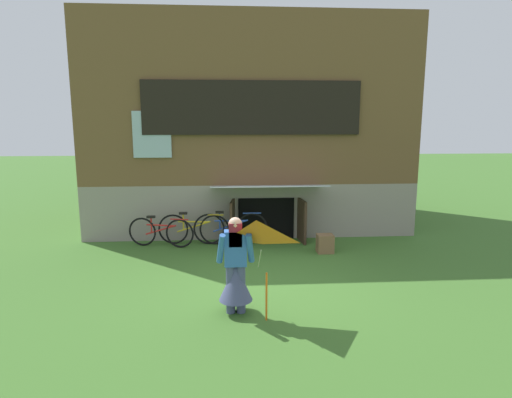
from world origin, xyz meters
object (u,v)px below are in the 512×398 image
(bicycle_yellow, at_px, (194,229))
(bicycle_red, at_px, (161,232))
(person, at_px, (236,273))
(wooden_crate, at_px, (325,244))
(kite, at_px, (257,247))
(bicycle_blue, at_px, (230,228))

(bicycle_yellow, bearing_deg, bicycle_red, -162.47)
(person, bearing_deg, wooden_crate, 59.40)
(kite, height_order, wooden_crate, kite)
(bicycle_blue, distance_m, bicycle_red, 1.65)
(bicycle_blue, height_order, bicycle_red, bicycle_blue)
(person, relative_size, bicycle_red, 0.96)
(bicycle_blue, height_order, bicycle_yellow, bicycle_blue)
(person, bearing_deg, bicycle_blue, 95.00)
(bicycle_red, bearing_deg, kite, -50.97)
(bicycle_blue, bearing_deg, person, -89.24)
(bicycle_blue, relative_size, bicycle_red, 1.13)
(kite, distance_m, wooden_crate, 4.07)
(bicycle_red, relative_size, wooden_crate, 3.78)
(person, height_order, bicycle_yellow, person)
(bicycle_blue, bearing_deg, bicycle_red, -175.46)
(kite, xyz_separation_m, bicycle_yellow, (-1.20, 4.39, -0.83))
(bicycle_yellow, relative_size, wooden_crate, 4.13)
(person, relative_size, kite, 1.03)
(bicycle_blue, xyz_separation_m, wooden_crate, (2.13, -0.86, -0.19))
(person, distance_m, bicycle_red, 4.09)
(wooden_crate, bearing_deg, person, -125.13)
(bicycle_red, bearing_deg, wooden_crate, 3.14)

